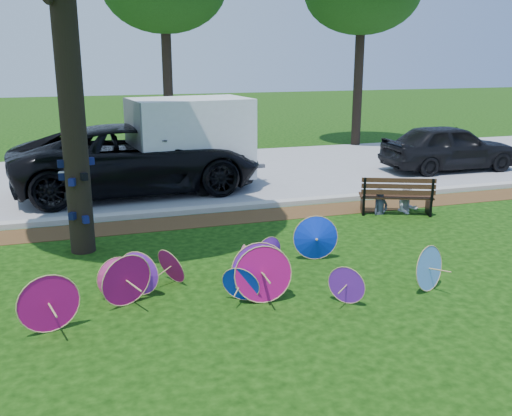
{
  "coord_description": "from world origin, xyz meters",
  "views": [
    {
      "loc": [
        -2.42,
        -7.23,
        3.52
      ],
      "look_at": [
        0.5,
        2.0,
        0.9
      ],
      "focal_mm": 40.0,
      "sensor_mm": 36.0,
      "label": 1
    }
  ],
  "objects_px": {
    "black_van": "(138,159)",
    "person_left": "(381,190)",
    "park_bench": "(396,195)",
    "person_right": "(409,188)",
    "dark_pickup": "(449,147)",
    "parasol_pile": "(229,271)",
    "cargo_trailer": "(191,139)"
  },
  "relations": [
    {
      "from": "parasol_pile",
      "to": "black_van",
      "type": "distance_m",
      "value": 7.16
    },
    {
      "from": "dark_pickup",
      "to": "park_bench",
      "type": "distance_m",
      "value": 5.74
    },
    {
      "from": "person_right",
      "to": "dark_pickup",
      "type": "bearing_deg",
      "value": 46.3
    },
    {
      "from": "parasol_pile",
      "to": "dark_pickup",
      "type": "bearing_deg",
      "value": 38.57
    },
    {
      "from": "cargo_trailer",
      "to": "person_right",
      "type": "distance_m",
      "value": 5.78
    },
    {
      "from": "dark_pickup",
      "to": "person_left",
      "type": "relative_size",
      "value": 3.73
    },
    {
      "from": "black_van",
      "to": "person_right",
      "type": "distance_m",
      "value": 6.85
    },
    {
      "from": "parasol_pile",
      "to": "cargo_trailer",
      "type": "xyz_separation_m",
      "value": [
        0.86,
        7.11,
        0.98
      ]
    },
    {
      "from": "cargo_trailer",
      "to": "park_bench",
      "type": "xyz_separation_m",
      "value": [
        3.92,
        -3.87,
        -0.92
      ]
    },
    {
      "from": "black_van",
      "to": "dark_pickup",
      "type": "xyz_separation_m",
      "value": [
        9.51,
        0.03,
        -0.16
      ]
    },
    {
      "from": "parasol_pile",
      "to": "person_right",
      "type": "xyz_separation_m",
      "value": [
        5.13,
        3.29,
        0.19
      ]
    },
    {
      "from": "cargo_trailer",
      "to": "park_bench",
      "type": "relative_size",
      "value": 1.81
    },
    {
      "from": "cargo_trailer",
      "to": "dark_pickup",
      "type": "bearing_deg",
      "value": -6.35
    },
    {
      "from": "black_van",
      "to": "dark_pickup",
      "type": "relative_size",
      "value": 1.5
    },
    {
      "from": "person_right",
      "to": "cargo_trailer",
      "type": "bearing_deg",
      "value": 139.32
    },
    {
      "from": "parasol_pile",
      "to": "cargo_trailer",
      "type": "bearing_deg",
      "value": 83.11
    },
    {
      "from": "dark_pickup",
      "to": "person_right",
      "type": "height_order",
      "value": "dark_pickup"
    },
    {
      "from": "parasol_pile",
      "to": "person_right",
      "type": "relative_size",
      "value": 5.55
    },
    {
      "from": "parasol_pile",
      "to": "park_bench",
      "type": "distance_m",
      "value": 5.77
    },
    {
      "from": "black_van",
      "to": "parasol_pile",
      "type": "bearing_deg",
      "value": -178.66
    },
    {
      "from": "black_van",
      "to": "cargo_trailer",
      "type": "height_order",
      "value": "cargo_trailer"
    },
    {
      "from": "black_van",
      "to": "person_left",
      "type": "bearing_deg",
      "value": -130.64
    },
    {
      "from": "black_van",
      "to": "park_bench",
      "type": "xyz_separation_m",
      "value": [
        5.32,
        -3.88,
        -0.45
      ]
    },
    {
      "from": "cargo_trailer",
      "to": "person_right",
      "type": "height_order",
      "value": "cargo_trailer"
    },
    {
      "from": "dark_pickup",
      "to": "park_bench",
      "type": "relative_size",
      "value": 2.55
    },
    {
      "from": "parasol_pile",
      "to": "black_van",
      "type": "relative_size",
      "value": 0.98
    },
    {
      "from": "person_left",
      "to": "person_right",
      "type": "xyz_separation_m",
      "value": [
        0.7,
        0.0,
        -0.0
      ]
    },
    {
      "from": "person_left",
      "to": "person_right",
      "type": "bearing_deg",
      "value": -15.78
    },
    {
      "from": "dark_pickup",
      "to": "person_right",
      "type": "distance_m",
      "value": 5.45
    },
    {
      "from": "black_van",
      "to": "park_bench",
      "type": "bearing_deg",
      "value": -129.13
    },
    {
      "from": "person_right",
      "to": "parasol_pile",
      "type": "bearing_deg",
      "value": -146.14
    },
    {
      "from": "parasol_pile",
      "to": "cargo_trailer",
      "type": "distance_m",
      "value": 7.23
    }
  ]
}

